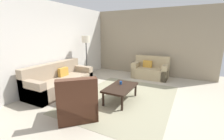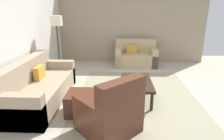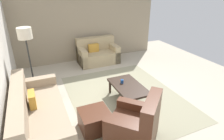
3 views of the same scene
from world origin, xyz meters
name	(u,v)px [view 2 (image 2 of 3)]	position (x,y,z in m)	size (l,w,h in m)	color
ground_plane	(136,95)	(0.00, 0.00, 0.00)	(8.00, 8.00, 0.00)	#B2A893
rear_partition	(15,32)	(0.00, 2.60, 1.40)	(6.00, 0.12, 2.80)	silver
stone_feature_panel	(131,23)	(3.00, 0.00, 1.40)	(0.12, 5.20, 2.80)	gray
area_rug	(136,95)	(0.00, 0.00, 0.00)	(3.33, 2.60, 0.01)	gray
couch_main	(37,88)	(-0.36, 2.10, 0.30)	(2.23, 0.90, 0.88)	gray
couch_loveseat	(135,57)	(2.48, -0.16, 0.30)	(0.82, 1.38, 0.88)	tan
armchair_leather	(111,115)	(-1.40, 0.50, 0.31)	(1.13, 1.13, 0.95)	#4C2819
ottoman	(82,103)	(-0.80, 1.07, 0.20)	(0.56, 0.56, 0.40)	#4C2819
coffee_table	(136,83)	(-0.18, 0.02, 0.36)	(1.10, 0.64, 0.41)	black
cup	(133,76)	(0.00, 0.09, 0.45)	(0.07, 0.07, 0.09)	#1E478C
lamp_standing	(57,27)	(1.08, 2.05, 1.41)	(0.32, 0.32, 1.71)	black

